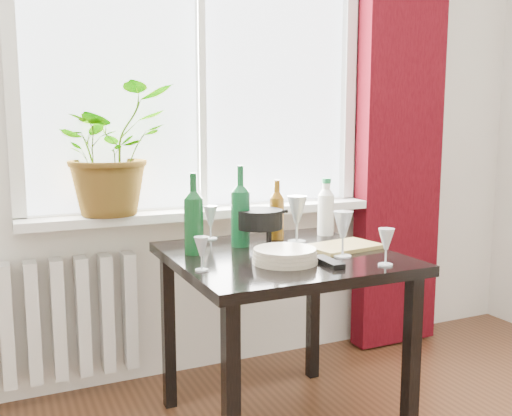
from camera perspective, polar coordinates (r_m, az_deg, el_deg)
name	(u,v)px	position (r m, az deg, el deg)	size (l,w,h in m)	color
window	(199,49)	(2.81, -5.71, 15.58)	(1.72, 0.08, 1.62)	white
windowsill	(206,212)	(2.76, -5.00, -0.43)	(1.72, 0.20, 0.04)	white
curtain	(401,115)	(3.25, 14.27, 9.02)	(0.50, 0.12, 2.56)	#38050B
radiator	(46,321)	(2.74, -20.28, -10.55)	(0.80, 0.10, 0.55)	silver
table	(281,275)	(2.29, 2.51, -6.76)	(0.85, 0.85, 0.74)	black
potted_plant	(110,150)	(2.61, -14.38, 5.69)	(0.52, 0.45, 0.58)	#2F731E
wine_bottle_left	(194,213)	(2.24, -6.26, -0.50)	(0.08, 0.08, 0.33)	#0C3E19
wine_bottle_right	(240,205)	(2.37, -1.57, 0.26)	(0.08, 0.08, 0.34)	#0E4924
bottle_amber	(277,209)	(2.52, 2.10, -0.09)	(0.07, 0.07, 0.27)	brown
cleaning_bottle	(326,207)	(2.63, 7.00, 0.11)	(0.07, 0.07, 0.26)	white
wineglass_front_right	(343,234)	(2.21, 8.68, -2.55)	(0.08, 0.08, 0.18)	silver
wineglass_far_right	(386,247)	(2.11, 12.87, -3.79)	(0.06, 0.06, 0.14)	silver
wineglass_back_center	(297,218)	(2.46, 4.11, -1.04)	(0.09, 0.09, 0.21)	#B3BCC1
wineglass_back_left	(210,222)	(2.53, -4.58, -1.44)	(0.06, 0.06, 0.15)	silver
wineglass_front_left	(202,254)	(1.99, -5.46, -4.57)	(0.05, 0.05, 0.12)	#B1B7BF
plate_stack	(285,256)	(2.11, 2.90, -4.78)	(0.24, 0.24, 0.05)	beige
fondue_pot	(259,228)	(2.39, 0.32, -1.97)	(0.23, 0.20, 0.15)	black
tv_remote	(328,262)	(2.10, 7.23, -5.37)	(0.05, 0.17, 0.02)	black
cutting_board	(343,246)	(2.38, 8.68, -3.82)	(0.30, 0.19, 0.02)	#AA914C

